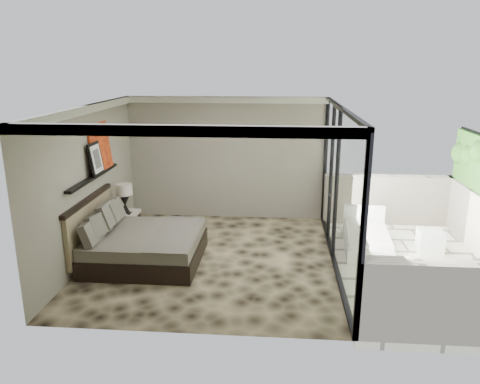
# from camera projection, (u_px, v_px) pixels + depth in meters

# --- Properties ---
(floor) EXTENTS (5.00, 5.00, 0.00)m
(floor) POSITION_uv_depth(u_px,v_px,m) (212.00, 259.00, 8.70)
(floor) COLOR black
(floor) RESTS_ON ground
(ceiling) EXTENTS (4.50, 5.00, 0.02)m
(ceiling) POSITION_uv_depth(u_px,v_px,m) (209.00, 107.00, 7.95)
(ceiling) COLOR silver
(ceiling) RESTS_ON back_wall
(back_wall) EXTENTS (4.50, 0.02, 2.80)m
(back_wall) POSITION_uv_depth(u_px,v_px,m) (226.00, 158.00, 10.72)
(back_wall) COLOR gray
(back_wall) RESTS_ON floor
(left_wall) EXTENTS (0.02, 5.00, 2.80)m
(left_wall) POSITION_uv_depth(u_px,v_px,m) (89.00, 183.00, 8.50)
(left_wall) COLOR gray
(left_wall) RESTS_ON floor
(glass_wall) EXTENTS (0.08, 5.00, 2.80)m
(glass_wall) POSITION_uv_depth(u_px,v_px,m) (339.00, 189.00, 8.15)
(glass_wall) COLOR white
(glass_wall) RESTS_ON floor
(terrace_slab) EXTENTS (3.00, 5.00, 0.12)m
(terrace_slab) POSITION_uv_depth(u_px,v_px,m) (418.00, 269.00, 8.42)
(terrace_slab) COLOR beige
(terrace_slab) RESTS_ON ground
(picture_ledge) EXTENTS (0.12, 2.20, 0.05)m
(picture_ledge) POSITION_uv_depth(u_px,v_px,m) (94.00, 177.00, 8.57)
(picture_ledge) COLOR black
(picture_ledge) RESTS_ON left_wall
(bed) EXTENTS (2.05, 1.98, 1.13)m
(bed) POSITION_uv_depth(u_px,v_px,m) (140.00, 244.00, 8.52)
(bed) COLOR black
(bed) RESTS_ON floor
(nightstand) EXTENTS (0.59, 0.59, 0.52)m
(nightstand) POSITION_uv_depth(u_px,v_px,m) (126.00, 224.00, 9.80)
(nightstand) COLOR black
(nightstand) RESTS_ON floor
(table_lamp) EXTENTS (0.34, 0.34, 0.61)m
(table_lamp) POSITION_uv_depth(u_px,v_px,m) (124.00, 194.00, 9.58)
(table_lamp) COLOR black
(table_lamp) RESTS_ON nightstand
(abstract_canvas) EXTENTS (0.13, 0.90, 0.90)m
(abstract_canvas) POSITION_uv_depth(u_px,v_px,m) (100.00, 147.00, 8.89)
(abstract_canvas) COLOR #AC500E
(abstract_canvas) RESTS_ON picture_ledge
(framed_print) EXTENTS (0.11, 0.50, 0.60)m
(framed_print) POSITION_uv_depth(u_px,v_px,m) (96.00, 159.00, 8.55)
(framed_print) COLOR black
(framed_print) RESTS_ON picture_ledge
(ottoman) EXTENTS (0.48, 0.48, 0.45)m
(ottoman) POSITION_uv_depth(u_px,v_px,m) (430.00, 242.00, 8.92)
(ottoman) COLOR silver
(ottoman) RESTS_ON terrace_slab
(lounger) EXTENTS (0.96, 1.73, 0.65)m
(lounger) POSITION_uv_depth(u_px,v_px,m) (367.00, 238.00, 9.14)
(lounger) COLOR silver
(lounger) RESTS_ON terrace_slab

